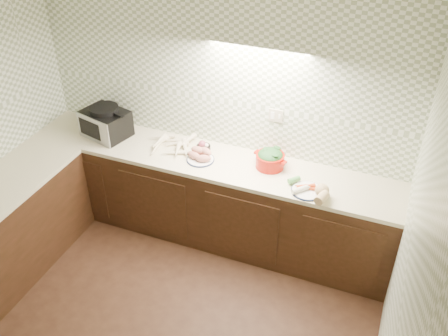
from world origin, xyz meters
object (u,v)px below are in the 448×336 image
at_px(onion_bowl, 203,147).
at_px(dutch_oven, 270,159).
at_px(parsnip_pile, 171,143).
at_px(toaster_oven, 106,122).
at_px(sweet_potato_plate, 201,156).
at_px(veg_plate, 314,190).

distance_m(onion_bowl, dutch_oven, 0.68).
bearing_deg(parsnip_pile, onion_bowl, 10.06).
bearing_deg(toaster_oven, sweet_potato_plate, 10.84).
height_order(onion_bowl, veg_plate, veg_plate).
xyz_separation_m(parsnip_pile, onion_bowl, (0.32, 0.06, 0.00)).
relative_size(sweet_potato_plate, dutch_oven, 0.79).
relative_size(parsnip_pile, sweet_potato_plate, 1.68).
relative_size(parsnip_pile, dutch_oven, 1.33).
relative_size(toaster_oven, parsnip_pile, 1.17).
bearing_deg(parsnip_pile, toaster_oven, -176.70).
distance_m(dutch_oven, veg_plate, 0.53).
bearing_deg(veg_plate, onion_bowl, 165.78).
xyz_separation_m(sweet_potato_plate, onion_bowl, (-0.04, 0.16, -0.01)).
bearing_deg(dutch_oven, veg_plate, -12.44).
bearing_deg(dutch_oven, onion_bowl, -166.85).
bearing_deg(veg_plate, sweet_potato_plate, 173.32).
bearing_deg(dutch_oven, parsnip_pile, -162.63).
bearing_deg(parsnip_pile, dutch_oven, 1.24).
height_order(toaster_oven, onion_bowl, toaster_oven).
bearing_deg(dutch_oven, toaster_oven, -161.79).
distance_m(parsnip_pile, onion_bowl, 0.32).
bearing_deg(sweet_potato_plate, dutch_oven, 11.28).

